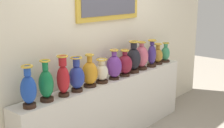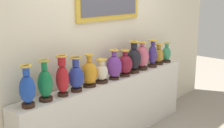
# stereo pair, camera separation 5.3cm
# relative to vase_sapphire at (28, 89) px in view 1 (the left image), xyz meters

# --- Properties ---
(display_shelf) EXTENTS (2.77, 0.28, 0.83)m
(display_shelf) POSITION_rel_vase_sapphire_xyz_m (1.22, 0.04, -0.59)
(display_shelf) COLOR silver
(display_shelf) RESTS_ON ground_plane
(back_wall) EXTENTS (5.20, 0.14, 2.80)m
(back_wall) POSITION_rel_vase_sapphire_xyz_m (1.22, 0.24, 0.41)
(back_wall) COLOR beige
(back_wall) RESTS_ON ground_plane
(vase_sapphire) EXTENTS (0.15, 0.15, 0.41)m
(vase_sapphire) POSITION_rel_vase_sapphire_xyz_m (0.00, 0.00, 0.00)
(vase_sapphire) COLOR #382319
(vase_sapphire) RESTS_ON display_shelf
(vase_emerald) EXTENTS (0.15, 0.15, 0.42)m
(vase_emerald) POSITION_rel_vase_sapphire_xyz_m (0.21, 0.02, -0.00)
(vase_emerald) COLOR #382319
(vase_emerald) RESTS_ON display_shelf
(vase_crimson) EXTENTS (0.13, 0.13, 0.43)m
(vase_crimson) POSITION_rel_vase_sapphire_xyz_m (0.41, 0.00, 0.02)
(vase_crimson) COLOR #382319
(vase_crimson) RESTS_ON display_shelf
(vase_cobalt) EXTENTS (0.17, 0.17, 0.38)m
(vase_cobalt) POSITION_rel_vase_sapphire_xyz_m (0.61, 0.01, -0.01)
(vase_cobalt) COLOR #382319
(vase_cobalt) RESTS_ON display_shelf
(vase_amber) EXTENTS (0.18, 0.18, 0.38)m
(vase_amber) POSITION_rel_vase_sapphire_xyz_m (0.82, 0.03, -0.02)
(vase_amber) COLOR #382319
(vase_amber) RESTS_ON display_shelf
(vase_ivory) EXTENTS (0.15, 0.15, 0.29)m
(vase_ivory) POSITION_rel_vase_sapphire_xyz_m (1.01, 0.02, -0.05)
(vase_ivory) COLOR #382319
(vase_ivory) RESTS_ON display_shelf
(vase_violet) EXTENTS (0.19, 0.19, 0.37)m
(vase_violet) POSITION_rel_vase_sapphire_xyz_m (1.22, 0.01, -0.02)
(vase_violet) COLOR #382319
(vase_violet) RESTS_ON display_shelf
(vase_burgundy) EXTENTS (0.19, 0.19, 0.34)m
(vase_burgundy) POSITION_rel_vase_sapphire_xyz_m (1.41, -0.00, -0.02)
(vase_burgundy) COLOR #382319
(vase_burgundy) RESTS_ON display_shelf
(vase_onyx) EXTENTS (0.18, 0.18, 0.42)m
(vase_onyx) POSITION_rel_vase_sapphire_xyz_m (1.62, 0.01, 0.01)
(vase_onyx) COLOR #382319
(vase_onyx) RESTS_ON display_shelf
(vase_rose) EXTENTS (0.19, 0.19, 0.39)m
(vase_rose) POSITION_rel_vase_sapphire_xyz_m (1.83, 0.03, -0.00)
(vase_rose) COLOR #382319
(vase_rose) RESTS_ON display_shelf
(vase_indigo) EXTENTS (0.13, 0.13, 0.39)m
(vase_indigo) POSITION_rel_vase_sapphire_xyz_m (2.04, 0.00, -0.00)
(vase_indigo) COLOR #382319
(vase_indigo) RESTS_ON display_shelf
(vase_ochre) EXTENTS (0.14, 0.14, 0.31)m
(vase_ochre) POSITION_rel_vase_sapphire_xyz_m (2.24, 0.03, -0.05)
(vase_ochre) COLOR #382319
(vase_ochre) RESTS_ON display_shelf
(vase_jade) EXTENTS (0.14, 0.14, 0.30)m
(vase_jade) POSITION_rel_vase_sapphire_xyz_m (2.43, 0.02, -0.05)
(vase_jade) COLOR #382319
(vase_jade) RESTS_ON display_shelf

